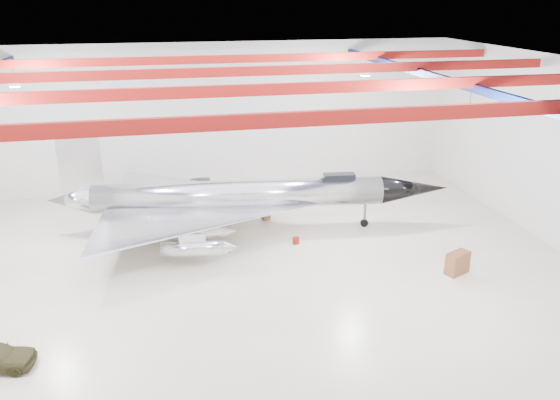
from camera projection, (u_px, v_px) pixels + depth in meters
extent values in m
plane|color=beige|center=(219.00, 276.00, 29.33)|extent=(40.00, 40.00, 0.00)
plane|color=silver|center=(194.00, 118.00, 41.09)|extent=(40.00, 0.00, 40.00)
plane|color=#0A0F38|center=(210.00, 68.00, 25.44)|extent=(40.00, 40.00, 0.00)
cube|color=maroon|center=(238.00, 122.00, 17.43)|extent=(39.50, 0.25, 0.50)
cube|color=maroon|center=(217.00, 91.00, 22.91)|extent=(39.50, 0.25, 0.50)
cube|color=maroon|center=(205.00, 73.00, 28.39)|extent=(39.50, 0.25, 0.50)
cube|color=maroon|center=(197.00, 60.00, 33.88)|extent=(39.50, 0.25, 0.50)
cube|color=#0B1946|center=(444.00, 79.00, 28.15)|extent=(0.25, 29.50, 0.40)
cube|color=silver|center=(469.00, 112.00, 22.41)|extent=(0.55, 0.55, 0.25)
cube|color=silver|center=(15.00, 84.00, 29.39)|extent=(0.55, 0.55, 0.25)
cube|color=silver|center=(365.00, 73.00, 33.37)|extent=(0.55, 0.55, 0.25)
cylinder|color=silver|center=(239.00, 195.00, 34.02)|extent=(18.02, 3.91, 1.79)
cone|color=black|center=(414.00, 189.00, 35.02)|extent=(4.66, 2.31, 1.79)
cone|color=silver|center=(70.00, 200.00, 33.10)|extent=(2.88, 2.10, 1.79)
cube|color=silver|center=(80.00, 163.00, 32.36)|extent=(2.51, 0.41, 4.03)
cube|color=black|center=(339.00, 177.00, 34.25)|extent=(2.04, 0.95, 0.45)
cylinder|color=silver|center=(193.00, 249.00, 29.64)|extent=(3.48, 1.21, 0.81)
cylinder|color=silver|center=(195.00, 232.00, 31.72)|extent=(3.48, 1.21, 0.81)
cylinder|color=silver|center=(199.00, 200.00, 36.73)|extent=(3.48, 1.21, 0.81)
cylinder|color=silver|center=(200.00, 189.00, 38.82)|extent=(3.48, 1.21, 0.81)
cylinder|color=#59595B|center=(365.00, 215.00, 35.34)|extent=(0.16, 0.16, 1.61)
cylinder|color=black|center=(364.00, 223.00, 35.54)|extent=(0.52, 0.26, 0.50)
cylinder|color=#59595B|center=(180.00, 237.00, 32.22)|extent=(0.16, 0.16, 1.61)
cylinder|color=black|center=(181.00, 245.00, 32.42)|extent=(0.52, 0.26, 0.50)
cylinder|color=#59595B|center=(186.00, 209.00, 36.39)|extent=(0.16, 0.16, 1.61)
cylinder|color=black|center=(186.00, 216.00, 36.59)|extent=(0.52, 0.26, 0.50)
cube|color=brown|center=(457.00, 263.00, 29.46)|extent=(1.50, 1.17, 1.23)
cube|color=maroon|center=(155.00, 233.00, 34.21)|extent=(0.55, 0.48, 0.32)
cylinder|color=#59595B|center=(227.00, 249.00, 32.03)|extent=(0.56, 0.56, 0.40)
cube|color=olive|center=(266.00, 217.00, 36.69)|extent=(0.64, 0.58, 0.37)
cube|color=#59595B|center=(136.00, 239.00, 33.55)|extent=(0.38, 0.31, 0.25)
cylinder|color=maroon|center=(296.00, 241.00, 33.15)|extent=(0.54, 0.54, 0.38)
cube|color=olive|center=(174.00, 231.00, 34.43)|extent=(0.77, 0.71, 0.44)
cylinder|color=#59595B|center=(204.00, 202.00, 39.32)|extent=(0.47, 0.47, 0.39)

